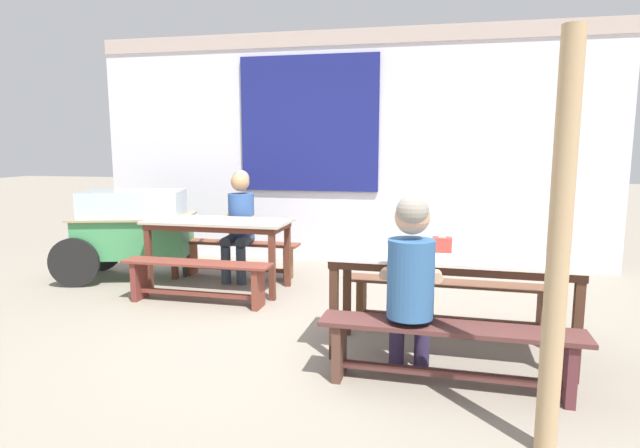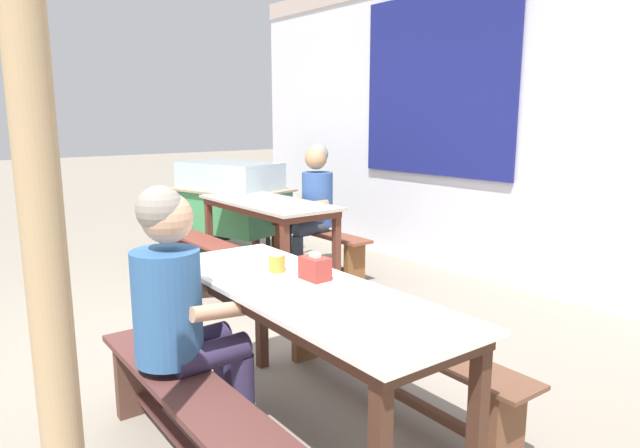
{
  "view_description": "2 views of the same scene",
  "coord_description": "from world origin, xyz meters",
  "px_view_note": "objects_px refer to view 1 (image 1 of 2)",
  "views": [
    {
      "loc": [
        1.1,
        -3.94,
        1.56
      ],
      "look_at": [
        0.11,
        0.75,
        0.84
      ],
      "focal_mm": 29.02,
      "sensor_mm": 36.0,
      "label": 1
    },
    {
      "loc": [
        3.3,
        -1.6,
        1.55
      ],
      "look_at": [
        0.45,
        0.65,
        0.86
      ],
      "focal_mm": 31.58,
      "sensor_mm": 36.0,
      "label": 2
    }
  ],
  "objects_px": {
    "bench_far_back": "(239,254)",
    "bench_near_front": "(449,345)",
    "bench_near_back": "(449,299)",
    "tissue_box": "(442,244)",
    "condiment_jar": "(411,246)",
    "person_center_facing": "(240,218)",
    "food_cart": "(133,226)",
    "bench_far_front": "(197,276)",
    "wooden_support_post": "(559,251)",
    "dining_table_far": "(219,228)",
    "person_near_front": "(411,276)",
    "dining_table_near": "(451,266)"
  },
  "relations": [
    {
      "from": "bench_far_back",
      "to": "bench_near_front",
      "type": "distance_m",
      "value": 3.44
    },
    {
      "from": "bench_near_back",
      "to": "tissue_box",
      "type": "distance_m",
      "value": 0.71
    },
    {
      "from": "condiment_jar",
      "to": "person_center_facing",
      "type": "bearing_deg",
      "value": 138.6
    },
    {
      "from": "food_cart",
      "to": "bench_far_front",
      "type": "bearing_deg",
      "value": -34.22
    },
    {
      "from": "bench_near_back",
      "to": "bench_far_front",
      "type": "bearing_deg",
      "value": 173.72
    },
    {
      "from": "bench_far_front",
      "to": "tissue_box",
      "type": "bearing_deg",
      "value": -16.54
    },
    {
      "from": "bench_near_back",
      "to": "wooden_support_post",
      "type": "height_order",
      "value": "wooden_support_post"
    },
    {
      "from": "bench_near_front",
      "to": "food_cart",
      "type": "height_order",
      "value": "food_cart"
    },
    {
      "from": "bench_near_front",
      "to": "food_cart",
      "type": "distance_m",
      "value": 4.21
    },
    {
      "from": "bench_far_back",
      "to": "bench_near_back",
      "type": "height_order",
      "value": "same"
    },
    {
      "from": "dining_table_far",
      "to": "person_near_front",
      "type": "xyz_separation_m",
      "value": [
        2.13,
        -1.86,
        0.04
      ]
    },
    {
      "from": "bench_near_back",
      "to": "dining_table_far",
      "type": "bearing_deg",
      "value": 161.26
    },
    {
      "from": "dining_table_far",
      "to": "food_cart",
      "type": "xyz_separation_m",
      "value": [
        -1.19,
        0.25,
        -0.06
      ]
    },
    {
      "from": "dining_table_far",
      "to": "bench_near_back",
      "type": "distance_m",
      "value": 2.59
    },
    {
      "from": "wooden_support_post",
      "to": "person_near_front",
      "type": "bearing_deg",
      "value": 136.55
    },
    {
      "from": "bench_near_back",
      "to": "bench_near_front",
      "type": "height_order",
      "value": "same"
    },
    {
      "from": "bench_near_front",
      "to": "person_near_front",
      "type": "bearing_deg",
      "value": 163.92
    },
    {
      "from": "condiment_jar",
      "to": "wooden_support_post",
      "type": "relative_size",
      "value": 0.05
    },
    {
      "from": "person_center_facing",
      "to": "condiment_jar",
      "type": "bearing_deg",
      "value": -41.4
    },
    {
      "from": "food_cart",
      "to": "condiment_jar",
      "type": "distance_m",
      "value": 3.66
    },
    {
      "from": "dining_table_far",
      "to": "food_cart",
      "type": "height_order",
      "value": "food_cart"
    },
    {
      "from": "bench_far_back",
      "to": "bench_far_front",
      "type": "distance_m",
      "value": 1.11
    },
    {
      "from": "dining_table_far",
      "to": "tissue_box",
      "type": "bearing_deg",
      "value": -28.15
    },
    {
      "from": "dining_table_far",
      "to": "bench_near_back",
      "type": "xyz_separation_m",
      "value": [
        2.42,
        -0.82,
        -0.41
      ]
    },
    {
      "from": "bench_far_back",
      "to": "bench_far_front",
      "type": "relative_size",
      "value": 0.97
    },
    {
      "from": "person_near_front",
      "to": "food_cart",
      "type": "bearing_deg",
      "value": 147.64
    },
    {
      "from": "dining_table_near",
      "to": "food_cart",
      "type": "distance_m",
      "value": 3.95
    },
    {
      "from": "bench_far_front",
      "to": "bench_near_front",
      "type": "relative_size",
      "value": 0.91
    },
    {
      "from": "bench_far_back",
      "to": "person_near_front",
      "type": "relative_size",
      "value": 1.18
    },
    {
      "from": "dining_table_near",
      "to": "bench_far_front",
      "type": "height_order",
      "value": "dining_table_near"
    },
    {
      "from": "bench_far_back",
      "to": "bench_near_front",
      "type": "bearing_deg",
      "value": -46.29
    },
    {
      "from": "bench_near_front",
      "to": "person_near_front",
      "type": "relative_size",
      "value": 1.34
    },
    {
      "from": "bench_near_front",
      "to": "bench_far_front",
      "type": "bearing_deg",
      "value": 150.13
    },
    {
      "from": "bench_far_back",
      "to": "wooden_support_post",
      "type": "xyz_separation_m",
      "value": [
        2.85,
        -3.1,
        0.77
      ]
    },
    {
      "from": "bench_near_front",
      "to": "food_cart",
      "type": "bearing_deg",
      "value": 148.65
    },
    {
      "from": "bench_far_back",
      "to": "tissue_box",
      "type": "height_order",
      "value": "tissue_box"
    },
    {
      "from": "bench_far_back",
      "to": "bench_far_front",
      "type": "bearing_deg",
      "value": -91.11
    },
    {
      "from": "bench_far_back",
      "to": "bench_far_front",
      "type": "height_order",
      "value": "same"
    },
    {
      "from": "bench_far_back",
      "to": "bench_near_back",
      "type": "relative_size",
      "value": 0.85
    },
    {
      "from": "dining_table_near",
      "to": "bench_near_front",
      "type": "height_order",
      "value": "dining_table_near"
    },
    {
      "from": "person_near_front",
      "to": "bench_far_front",
      "type": "bearing_deg",
      "value": 148.7
    },
    {
      "from": "bench_near_front",
      "to": "wooden_support_post",
      "type": "distance_m",
      "value": 1.09
    },
    {
      "from": "dining_table_far",
      "to": "tissue_box",
      "type": "xyz_separation_m",
      "value": [
        2.34,
        -1.25,
        0.14
      ]
    },
    {
      "from": "tissue_box",
      "to": "bench_far_front",
      "type": "bearing_deg",
      "value": 163.46
    },
    {
      "from": "bench_far_back",
      "to": "person_near_front",
      "type": "height_order",
      "value": "person_near_front"
    },
    {
      "from": "dining_table_far",
      "to": "bench_far_back",
      "type": "height_order",
      "value": "dining_table_far"
    },
    {
      "from": "bench_far_front",
      "to": "tissue_box",
      "type": "height_order",
      "value": "tissue_box"
    },
    {
      "from": "bench_far_front",
      "to": "food_cart",
      "type": "height_order",
      "value": "food_cart"
    },
    {
      "from": "bench_far_front",
      "to": "bench_near_front",
      "type": "bearing_deg",
      "value": -29.87
    },
    {
      "from": "person_center_facing",
      "to": "wooden_support_post",
      "type": "bearing_deg",
      "value": -47.31
    }
  ]
}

